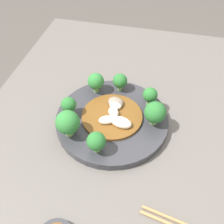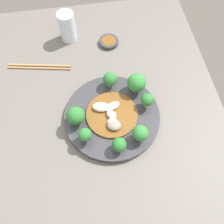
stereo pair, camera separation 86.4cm
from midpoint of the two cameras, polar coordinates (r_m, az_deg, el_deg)
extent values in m
plane|color=#4C4742|center=(1.37, 3.52, -29.04)|extent=(8.00, 8.00, 0.00)
cube|color=#5B5651|center=(1.01, 4.78, -29.15)|extent=(1.07, 0.76, 0.72)
cylinder|color=#333338|center=(0.64, 9.14, -30.51)|extent=(0.30, 0.30, 0.02)
cylinder|color=#89B76B|center=(0.64, 19.97, -26.68)|extent=(0.01, 0.01, 0.02)
sphere|color=#286B2D|center=(0.62, 20.81, -26.53)|extent=(0.04, 0.04, 0.04)
cylinder|color=#7AAD5B|center=(0.64, 16.17, -21.50)|extent=(0.02, 0.02, 0.02)
sphere|color=#2D7533|center=(0.61, 17.01, -21.05)|extent=(0.06, 0.06, 0.06)
cylinder|color=#89B76B|center=(0.64, 12.81, -40.40)|extent=(0.01, 0.01, 0.02)
sphere|color=#286B2D|center=(0.62, 13.40, -40.83)|extent=(0.04, 0.04, 0.04)
cylinder|color=#70A356|center=(0.63, 7.97, -20.30)|extent=(0.02, 0.02, 0.02)
sphere|color=#286B2D|center=(0.60, 8.30, -19.92)|extent=(0.05, 0.05, 0.05)
cylinder|color=#89B76B|center=(0.62, 1.19, -38.58)|extent=(0.01, 0.01, 0.02)
sphere|color=#286B2D|center=(0.60, 1.25, -39.02)|extent=(0.04, 0.04, 0.04)
cylinder|color=#7AAD5B|center=(0.62, -2.25, -33.04)|extent=(0.02, 0.02, 0.02)
sphere|color=#286B2D|center=(0.59, -2.38, -33.27)|extent=(0.06, 0.06, 0.06)
cylinder|color=#7AAD5B|center=(0.65, 19.07, -36.61)|extent=(0.02, 0.02, 0.02)
sphere|color=#2D7533|center=(0.62, 20.00, -36.89)|extent=(0.05, 0.05, 0.05)
cylinder|color=brown|center=(0.63, 9.36, -30.55)|extent=(0.16, 0.16, 0.01)
ellipsoid|color=beige|center=(0.62, 9.68, -28.18)|extent=(0.04, 0.05, 0.02)
ellipsoid|color=silver|center=(0.62, 9.38, -31.15)|extent=(0.04, 0.04, 0.02)
ellipsoid|color=silver|center=(0.62, 10.15, -33.65)|extent=(0.04, 0.05, 0.02)
ellipsoid|color=gray|center=(0.62, 10.59, -34.42)|extent=(0.05, 0.05, 0.02)
ellipsoid|color=beige|center=(0.61, 5.79, -28.88)|extent=(0.04, 0.06, 0.02)
cylinder|color=silver|center=(0.68, -6.49, 0.15)|extent=(0.06, 0.06, 0.12)
cylinder|color=#AD7F4C|center=(0.69, -14.95, -12.94)|extent=(0.05, 0.22, 0.01)
cylinder|color=#AD7F4C|center=(0.69, -14.80, -11.99)|extent=(0.05, 0.22, 0.01)
cylinder|color=#333338|center=(0.71, 6.13, -3.72)|extent=(0.07, 0.07, 0.01)
cylinder|color=brown|center=(0.70, 6.17, -3.51)|extent=(0.05, 0.05, 0.00)
camera|label=1|loc=(0.43, -17.07, 46.10)|focal=42.00mm
camera|label=2|loc=(0.43, 162.93, -46.10)|focal=42.00mm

